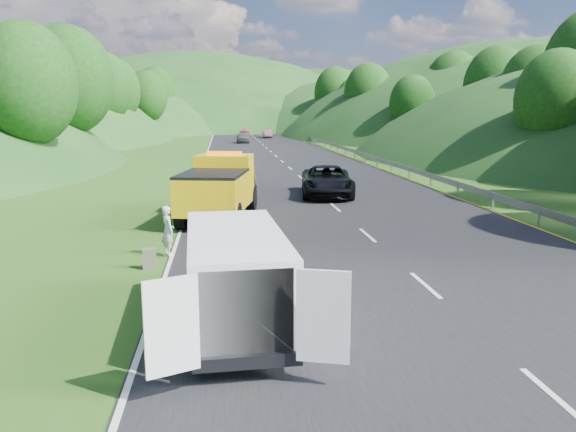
{
  "coord_description": "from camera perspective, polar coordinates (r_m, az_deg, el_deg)",
  "views": [
    {
      "loc": [
        -2.23,
        -15.67,
        4.58
      ],
      "look_at": [
        -0.25,
        1.43,
        1.3
      ],
      "focal_mm": 35.0,
      "sensor_mm": 36.0,
      "label": 1
    }
  ],
  "objects": [
    {
      "name": "road_surface",
      "position": [
        56.1,
        -1.24,
        6.11
      ],
      "size": [
        14.0,
        200.0,
        0.02
      ],
      "primitive_type": "cube",
      "color": "black",
      "rests_on": "ground"
    },
    {
      "name": "dist_car_a",
      "position": [
        78.4,
        -4.59,
        7.4
      ],
      "size": [
        1.71,
        4.25,
        1.45
      ],
      "primitive_type": "imported",
      "color": "#444649",
      "rests_on": "ground"
    },
    {
      "name": "dist_car_b",
      "position": [
        92.21,
        -2.11,
        7.93
      ],
      "size": [
        1.36,
        3.91,
        1.29
      ],
      "primitive_type": "imported",
      "color": "brown",
      "rests_on": "ground"
    },
    {
      "name": "tree_line_left",
      "position": [
        77.64,
        -19.21,
        6.81
      ],
      "size": [
        14.0,
        140.0,
        14.0
      ],
      "primitive_type": null,
      "color": "#275819",
      "rests_on": "ground"
    },
    {
      "name": "child",
      "position": [
        15.3,
        -6.61,
        -6.71
      ],
      "size": [
        0.52,
        0.45,
        0.91
      ],
      "primitive_type": "imported",
      "rotation": [
        0.0,
        0.0,
        -0.28
      ],
      "color": "tan",
      "rests_on": "ground"
    },
    {
      "name": "dist_car_d",
      "position": [
        126.29,
        -3.13,
        8.69
      ],
      "size": [
        1.71,
        4.25,
        1.45
      ],
      "primitive_type": "imported",
      "color": "brown",
      "rests_on": "ground"
    },
    {
      "name": "suitcase",
      "position": [
        16.85,
        -13.9,
        -4.23
      ],
      "size": [
        0.4,
        0.25,
        0.61
      ],
      "primitive_type": "cube",
      "rotation": [
        0.0,
        0.0,
        0.09
      ],
      "color": "#5D5845",
      "rests_on": "ground"
    },
    {
      "name": "passing_suv",
      "position": [
        30.21,
        3.97,
        2.04
      ],
      "size": [
        3.37,
        6.03,
        1.59
      ],
      "primitive_type": "imported",
      "rotation": [
        0.0,
        0.0,
        -0.13
      ],
      "color": "black",
      "rests_on": "ground"
    },
    {
      "name": "guardrail",
      "position": [
        69.47,
        3.83,
        6.98
      ],
      "size": [
        0.06,
        140.0,
        1.52
      ],
      "primitive_type": "cube",
      "color": "gray",
      "rests_on": "ground"
    },
    {
      "name": "hills_backdrop",
      "position": [
        150.69,
        -3.32,
        9.03
      ],
      "size": [
        201.0,
        288.6,
        44.0
      ],
      "primitive_type": null,
      "color": "#2D5B23",
      "rests_on": "ground"
    },
    {
      "name": "spare_tire",
      "position": [
        10.75,
        -0.04,
        -14.42
      ],
      "size": [
        0.63,
        0.63,
        0.2
      ],
      "primitive_type": "cylinder",
      "color": "black",
      "rests_on": "ground"
    },
    {
      "name": "tow_truck",
      "position": [
        23.79,
        -6.97,
        2.92
      ],
      "size": [
        3.54,
        6.77,
        2.77
      ],
      "rotation": [
        0.0,
        0.0,
        -0.19
      ],
      "color": "black",
      "rests_on": "ground"
    },
    {
      "name": "tree_line_right",
      "position": [
        79.9,
        11.91,
        7.27
      ],
      "size": [
        14.0,
        140.0,
        14.0
      ],
      "primitive_type": null,
      "color": "#275819",
      "rests_on": "ground"
    },
    {
      "name": "worker",
      "position": [
        10.65,
        -4.85,
        -14.73
      ],
      "size": [
        1.16,
        1.03,
        1.56
      ],
      "primitive_type": "imported",
      "rotation": [
        0.0,
        0.0,
        0.57
      ],
      "color": "black",
      "rests_on": "ground"
    },
    {
      "name": "woman",
      "position": [
        18.25,
        -12.01,
        -3.99
      ],
      "size": [
        0.63,
        0.71,
        1.6
      ],
      "primitive_type": "imported",
      "rotation": [
        0.0,
        0.0,
        1.99
      ],
      "color": "silver",
      "rests_on": "ground"
    },
    {
      "name": "ground",
      "position": [
        16.48,
        1.44,
        -5.35
      ],
      "size": [
        320.0,
        320.0,
        0.0
      ],
      "primitive_type": "plane",
      "color": "#38661E",
      "rests_on": "ground"
    },
    {
      "name": "white_van",
      "position": [
        11.9,
        -5.4,
        -5.77
      ],
      "size": [
        3.27,
        6.08,
        2.12
      ],
      "rotation": [
        0.0,
        0.0,
        0.05
      ],
      "color": "black",
      "rests_on": "ground"
    },
    {
      "name": "dist_car_c",
      "position": [
        107.32,
        -4.42,
        8.31
      ],
      "size": [
        1.91,
        4.69,
        1.36
      ],
      "primitive_type": "imported",
      "color": "#AA5559",
      "rests_on": "ground"
    }
  ]
}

